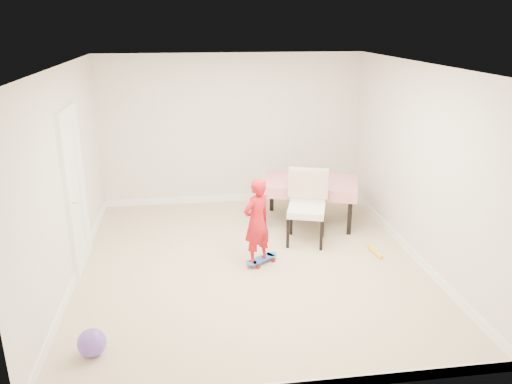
{
  "coord_description": "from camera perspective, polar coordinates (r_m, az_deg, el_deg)",
  "views": [
    {
      "loc": [
        -0.77,
        -5.98,
        3.11
      ],
      "look_at": [
        0.1,
        0.2,
        0.95
      ],
      "focal_mm": 35.0,
      "sensor_mm": 36.0,
      "label": 1
    }
  ],
  "objects": [
    {
      "name": "wall_back",
      "position": [
        8.69,
        -2.76,
        7.04
      ],
      "size": [
        4.5,
        0.04,
        2.6
      ],
      "primitive_type": "cube",
      "color": "silver",
      "rests_on": "ground"
    },
    {
      "name": "wall_front",
      "position": [
        4.02,
        3.94,
        -7.76
      ],
      "size": [
        4.5,
        0.04,
        2.6
      ],
      "primitive_type": "cube",
      "color": "silver",
      "rests_on": "ground"
    },
    {
      "name": "baseboard_back",
      "position": [
        9.04,
        -2.65,
        -0.66
      ],
      "size": [
        4.5,
        0.02,
        0.12
      ],
      "primitive_type": "cube",
      "color": "white",
      "rests_on": "ground"
    },
    {
      "name": "baseboard_left",
      "position": [
        6.87,
        -19.68,
        -8.47
      ],
      "size": [
        0.02,
        5.0,
        0.12
      ],
      "primitive_type": "cube",
      "color": "white",
      "rests_on": "ground"
    },
    {
      "name": "balloon",
      "position": [
        5.31,
        -18.26,
        -16.04
      ],
      "size": [
        0.28,
        0.28,
        0.28
      ],
      "primitive_type": "sphere",
      "color": "#6D4CB6",
      "rests_on": "ground"
    },
    {
      "name": "baseboard_right",
      "position": [
        7.36,
        17.07,
        -6.31
      ],
      "size": [
        0.02,
        5.0,
        0.12
      ],
      "primitive_type": "cube",
      "color": "white",
      "rests_on": "ground"
    },
    {
      "name": "dining_table",
      "position": [
        8.06,
        6.03,
        -1.04
      ],
      "size": [
        1.73,
        1.39,
        0.7
      ],
      "primitive_type": null,
      "rotation": [
        0.0,
        0.0,
        -0.33
      ],
      "color": "red",
      "rests_on": "ground"
    },
    {
      "name": "ceiling",
      "position": [
        6.05,
        -0.7,
        14.06
      ],
      "size": [
        4.5,
        5.0,
        0.04
      ],
      "primitive_type": "cube",
      "color": "silver",
      "rests_on": "wall_back"
    },
    {
      "name": "ground",
      "position": [
        6.79,
        -0.61,
        -8.19
      ],
      "size": [
        5.0,
        5.0,
        0.0
      ],
      "primitive_type": "plane",
      "color": "tan",
      "rests_on": "ground"
    },
    {
      "name": "wall_right",
      "position": [
        6.93,
        17.98,
        3.0
      ],
      "size": [
        0.04,
        5.0,
        2.6
      ],
      "primitive_type": "cube",
      "color": "silver",
      "rests_on": "ground"
    },
    {
      "name": "child",
      "position": [
        6.51,
        0.08,
        -3.68
      ],
      "size": [
        0.51,
        0.48,
        1.18
      ],
      "primitive_type": "imported",
      "rotation": [
        0.0,
        0.0,
        3.74
      ],
      "color": "red",
      "rests_on": "ground"
    },
    {
      "name": "door",
      "position": [
        6.78,
        -19.96,
        -0.02
      ],
      "size": [
        0.11,
        0.94,
        2.11
      ],
      "primitive_type": "cube",
      "color": "white",
      "rests_on": "ground"
    },
    {
      "name": "dining_chair",
      "position": [
        7.24,
        5.79,
        -1.86
      ],
      "size": [
        0.75,
        0.8,
        1.06
      ],
      "primitive_type": null,
      "rotation": [
        0.0,
        0.0,
        -0.31
      ],
      "color": "white",
      "rests_on": "ground"
    },
    {
      "name": "wall_left",
      "position": [
        6.42,
        -20.81,
        1.43
      ],
      "size": [
        0.04,
        5.0,
        2.6
      ],
      "primitive_type": "cube",
      "color": "silver",
      "rests_on": "ground"
    },
    {
      "name": "foam_toy",
      "position": [
        7.24,
        13.46,
        -6.64
      ],
      "size": [
        0.09,
        0.4,
        0.06
      ],
      "primitive_type": "cylinder",
      "rotation": [
        1.57,
        0.0,
        0.09
      ],
      "color": "yellow",
      "rests_on": "ground"
    },
    {
      "name": "skateboard",
      "position": [
        6.78,
        0.66,
        -7.85
      ],
      "size": [
        0.53,
        0.46,
        0.08
      ],
      "primitive_type": null,
      "rotation": [
        0.0,
        0.0,
        0.62
      ],
      "color": "blue",
      "rests_on": "ground"
    }
  ]
}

